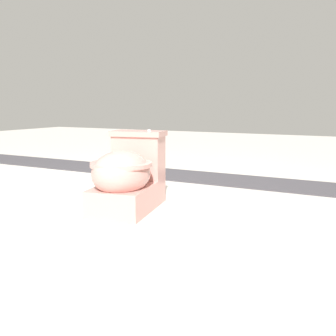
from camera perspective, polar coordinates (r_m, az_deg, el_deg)
name	(u,v)px	position (r m, az deg, el deg)	size (l,w,h in m)	color
ground_plane	(109,208)	(2.69, -8.53, -5.69)	(14.00, 14.00, 0.00)	beige
gravel_strip	(239,181)	(3.60, 10.30, -1.84)	(0.56, 8.00, 0.01)	#423F44
toilet	(127,177)	(2.58, -5.93, -1.25)	(0.69, 0.49, 0.52)	#E09E93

